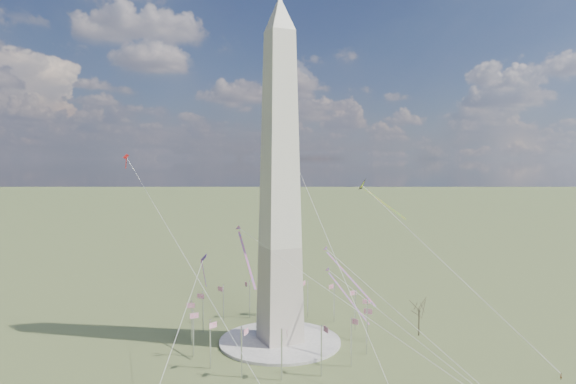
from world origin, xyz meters
name	(u,v)px	position (x,y,z in m)	size (l,w,h in m)	color
ground	(280,342)	(0.00, 0.00, 0.00)	(2000.00, 2000.00, 0.00)	#40562B
plaza	(280,341)	(0.00, 0.00, 0.40)	(36.00, 36.00, 0.80)	beige
washington_monument	(280,181)	(0.00, 0.00, 47.95)	(15.56, 15.56, 100.00)	#ADA291
flagpole_ring	(280,318)	(0.00, 0.00, 7.27)	(54.40, 54.40, 13.00)	silver
tree_near	(419,308)	(41.46, -12.09, 8.65)	(6.93, 6.93, 12.13)	#483B2C
person_east	(561,376)	(53.01, -52.16, 0.84)	(0.61, 0.40, 1.68)	gray
kite_delta_black	(365,188)	(34.30, 7.61, 44.80)	(13.99, 14.48, 13.48)	black
kite_diamond_purple	(204,262)	(-21.45, 5.38, 25.04)	(2.29, 3.36, 9.91)	#3B176A
kite_streamer_left	(342,269)	(14.06, -12.22, 23.35)	(6.13, 19.69, 13.75)	#FF3D28
kite_streamer_mid	(244,249)	(-10.72, 1.17, 28.76)	(3.79, 21.33, 14.66)	#FF3D28
kite_streamer_right	(342,289)	(22.36, 2.36, 13.33)	(4.72, 20.26, 13.99)	#FF3D28
kite_small_red	(126,158)	(-38.27, 38.15, 54.75)	(1.89, 1.64, 4.84)	red
kite_small_white	(266,93)	(12.42, 41.07, 78.65)	(1.39, 2.09, 5.15)	silver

